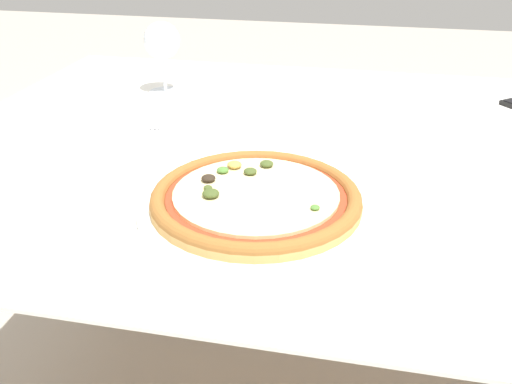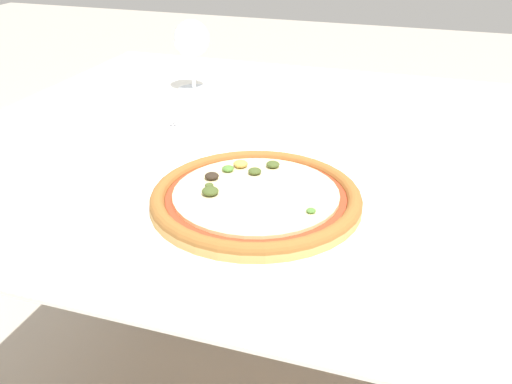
# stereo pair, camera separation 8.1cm
# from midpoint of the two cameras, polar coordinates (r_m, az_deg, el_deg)

# --- Properties ---
(dining_table) EXTENTS (1.48, 1.06, 0.75)m
(dining_table) POSITION_cam_midpoint_polar(r_m,az_deg,el_deg) (1.07, 5.31, 0.58)
(dining_table) COLOR #997047
(dining_table) RESTS_ON ground_plane
(pizza_plate) EXTENTS (0.34, 0.34, 0.04)m
(pizza_plate) POSITION_cam_midpoint_polar(r_m,az_deg,el_deg) (0.81, -2.85, -0.88)
(pizza_plate) COLOR white
(pizza_plate) RESTS_ON dining_table
(fork) EXTENTS (0.05, 0.17, 0.00)m
(fork) POSITION_cam_midpoint_polar(r_m,az_deg,el_deg) (1.09, -12.69, 5.29)
(fork) COLOR silver
(fork) RESTS_ON dining_table
(wine_glass_far_left) EXTENTS (0.08, 0.08, 0.16)m
(wine_glass_far_left) POSITION_cam_midpoint_polar(r_m,az_deg,el_deg) (1.33, -11.17, 14.43)
(wine_glass_far_left) COLOR silver
(wine_glass_far_left) RESTS_ON dining_table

